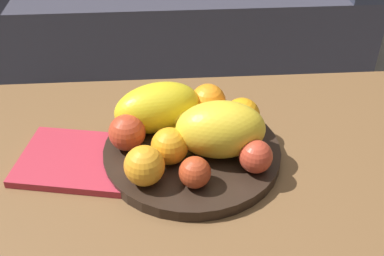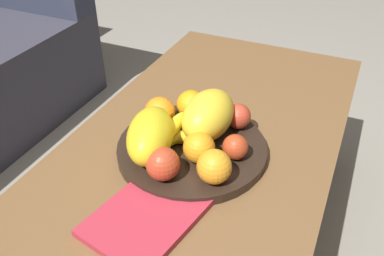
% 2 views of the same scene
% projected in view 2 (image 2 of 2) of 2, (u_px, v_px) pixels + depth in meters
% --- Properties ---
extents(ground_plane, '(8.00, 8.00, 0.00)m').
position_uv_depth(ground_plane, '(201.00, 247.00, 1.30)').
color(ground_plane, gray).
extents(coffee_table, '(1.28, 0.65, 0.43)m').
position_uv_depth(coffee_table, '(202.00, 153.00, 1.08)').
color(coffee_table, brown).
rests_on(coffee_table, ground_plane).
extents(fruit_bowl, '(0.37, 0.37, 0.03)m').
position_uv_depth(fruit_bowl, '(192.00, 149.00, 1.01)').
color(fruit_bowl, black).
rests_on(fruit_bowl, coffee_table).
extents(melon_large_front, '(0.21, 0.16, 0.11)m').
position_uv_depth(melon_large_front, '(151.00, 135.00, 0.94)').
color(melon_large_front, yellow).
rests_on(melon_large_front, fruit_bowl).
extents(melon_smaller_beside, '(0.18, 0.12, 0.12)m').
position_uv_depth(melon_smaller_beside, '(208.00, 116.00, 1.00)').
color(melon_smaller_beside, yellow).
rests_on(melon_smaller_beside, fruit_bowl).
extents(orange_front, '(0.08, 0.08, 0.08)m').
position_uv_depth(orange_front, '(160.00, 112.00, 1.04)').
color(orange_front, orange).
rests_on(orange_front, fruit_bowl).
extents(orange_left, '(0.08, 0.08, 0.08)m').
position_uv_depth(orange_left, '(214.00, 167.00, 0.88)').
color(orange_left, orange).
rests_on(orange_left, fruit_bowl).
extents(orange_right, '(0.08, 0.08, 0.08)m').
position_uv_depth(orange_right, '(191.00, 105.00, 1.08)').
color(orange_right, orange).
rests_on(orange_right, fruit_bowl).
extents(orange_back, '(0.07, 0.07, 0.07)m').
position_uv_depth(orange_back, '(199.00, 148.00, 0.93)').
color(orange_back, orange).
rests_on(orange_back, fruit_bowl).
extents(apple_front, '(0.06, 0.06, 0.06)m').
position_uv_depth(apple_front, '(235.00, 147.00, 0.94)').
color(apple_front, '#B13C1E').
rests_on(apple_front, fruit_bowl).
extents(apple_left, '(0.08, 0.08, 0.08)m').
position_uv_depth(apple_left, '(163.00, 164.00, 0.88)').
color(apple_left, '#B83D23').
rests_on(apple_left, fruit_bowl).
extents(apple_right, '(0.07, 0.07, 0.07)m').
position_uv_depth(apple_right, '(238.00, 116.00, 1.04)').
color(apple_right, '#BB3D27').
rests_on(apple_right, fruit_bowl).
extents(banana_bunch, '(0.16, 0.15, 0.06)m').
position_uv_depth(banana_bunch, '(170.00, 135.00, 0.99)').
color(banana_bunch, gold).
rests_on(banana_bunch, fruit_bowl).
extents(magazine, '(0.28, 0.23, 0.02)m').
position_uv_depth(magazine, '(147.00, 214.00, 0.84)').
color(magazine, '#B02A3B').
rests_on(magazine, coffee_table).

